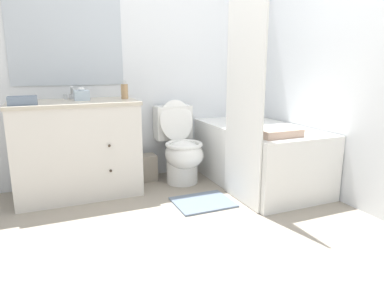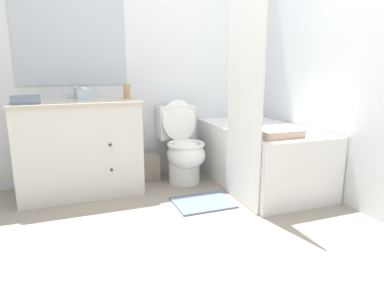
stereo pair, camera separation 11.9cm
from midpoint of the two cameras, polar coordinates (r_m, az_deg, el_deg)
The scene contains 14 objects.
ground_plane at distance 2.37m, azimuth 5.07°, elevation -15.90°, with size 14.00×14.00×0.00m, color gray.
wall_back at distance 3.57m, azimuth -5.98°, elevation 14.61°, with size 8.00×0.06×2.50m.
wall_right at distance 3.46m, azimuth 20.15°, elevation 13.94°, with size 0.05×2.56×2.50m.
vanity_cabinet at distance 3.23m, azimuth -17.18°, elevation -0.39°, with size 1.06×0.60×0.84m.
sink_faucet at distance 3.35m, azimuth -17.91°, elevation 7.81°, with size 0.14×0.12×0.12m.
toilet at distance 3.40m, azimuth -0.53°, elevation -0.76°, with size 0.37×0.62×0.81m.
bathtub at distance 3.40m, azimuth 12.37°, elevation -1.90°, with size 0.77×1.36×0.57m.
shower_curtain at distance 2.79m, azimuth 9.97°, elevation 8.93°, with size 0.02×0.56×1.91m.
wastebasket at distance 3.52m, azimuth -6.36°, elevation -3.85°, with size 0.21×0.18×0.26m.
tissue_box at distance 3.21m, azimuth -16.47°, elevation 7.89°, with size 0.13×0.15×0.11m.
soap_dispenser at distance 3.23m, azimuth -9.75°, elevation 8.75°, with size 0.06×0.06×0.16m.
hand_towel_folded at distance 3.00m, azimuth -24.97°, elevation 6.68°, with size 0.21×0.12×0.07m.
bath_towel_folded at distance 2.89m, azimuth 15.31°, elevation 1.75°, with size 0.35×0.25×0.06m.
bath_mat at distance 2.95m, azimuth 2.96°, elevation -9.70°, with size 0.48×0.40×0.02m.
Camera 2 is at (-0.86, -1.89, 1.14)m, focal length 32.00 mm.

